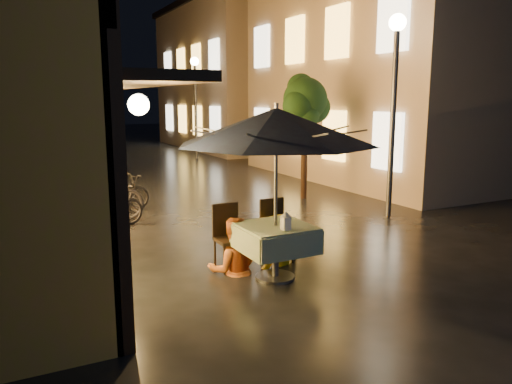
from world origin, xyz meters
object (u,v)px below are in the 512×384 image
table_lantern (286,220)px  bicycle_0 (106,209)px  person_yellow (278,216)px  streetlamp_near (395,79)px  person_orange (233,219)px  patio_umbrella (276,126)px  cafe_table (275,238)px

table_lantern → bicycle_0: bearing=111.7°
person_yellow → bicycle_0: size_ratio=0.91×
streetlamp_near → person_orange: streetlamp_near is taller
patio_umbrella → table_lantern: (0.00, -0.28, -1.23)m
person_orange → person_yellow: bearing=-161.3°
streetlamp_near → table_lantern: size_ratio=16.92×
table_lantern → patio_umbrella: bearing=90.0°
patio_umbrella → bicycle_0: bearing=113.1°
cafe_table → bicycle_0: bicycle_0 is taller
cafe_table → patio_umbrella: size_ratio=0.36×
cafe_table → bicycle_0: 4.14m
person_orange → person_yellow: person_orange is taller
patio_umbrella → person_orange: 1.51m
patio_umbrella → table_lantern: size_ratio=11.07×
streetlamp_near → patio_umbrella: bearing=-151.1°
cafe_table → patio_umbrella: (-0.00, 0.00, 1.56)m
person_orange → person_yellow: (0.76, 0.03, -0.05)m
person_yellow → bicycle_0: (-1.98, 3.24, -0.32)m
table_lantern → person_yellow: (0.36, 0.85, -0.17)m
patio_umbrella → person_orange: bearing=127.4°
cafe_table → person_orange: size_ratio=0.62×
patio_umbrella → table_lantern: patio_umbrella is taller
cafe_table → patio_umbrella: patio_umbrella is taller
streetlamp_near → cafe_table: (-4.09, -2.26, -2.33)m
patio_umbrella → bicycle_0: patio_umbrella is taller
streetlamp_near → table_lantern: (-4.09, -2.55, -2.00)m
bicycle_0 → table_lantern: bearing=-179.2°
table_lantern → bicycle_0: table_lantern is taller
person_yellow → table_lantern: bearing=48.7°
patio_umbrella → person_yellow: patio_umbrella is taller
patio_umbrella → streetlamp_near: bearing=28.9°
table_lantern → person_orange: bearing=116.5°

